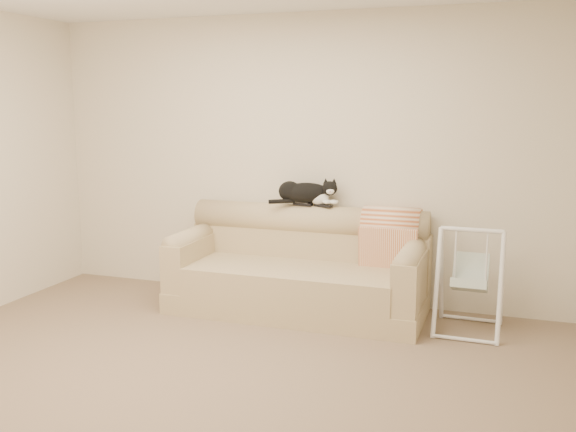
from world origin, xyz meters
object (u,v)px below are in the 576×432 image
object	(u,v)px
remote_b	(323,205)
tuxedo_cat	(306,193)
sofa	(299,271)
baby_swing	(470,280)
remote_a	(303,204)

from	to	relation	value
remote_b	tuxedo_cat	world-z (taller)	tuxedo_cat
sofa	tuxedo_cat	size ratio (longest dim) A/B	3.58
sofa	remote_b	bearing A→B (deg)	55.46
tuxedo_cat	baby_swing	bearing A→B (deg)	-12.34
sofa	remote_a	world-z (taller)	remote_a
remote_a	baby_swing	world-z (taller)	remote_a
sofa	remote_a	size ratio (longest dim) A/B	11.87
remote_b	baby_swing	distance (m)	1.42
remote_a	baby_swing	size ratio (longest dim) A/B	0.22
tuxedo_cat	sofa	bearing A→B (deg)	-85.82
remote_a	tuxedo_cat	xyz separation A→B (m)	(0.03, 0.01, 0.10)
tuxedo_cat	baby_swing	world-z (taller)	tuxedo_cat
remote_b	baby_swing	xyz separation A→B (m)	(1.30, -0.30, -0.49)
remote_b	tuxedo_cat	size ratio (longest dim) A/B	0.29
remote_a	remote_b	size ratio (longest dim) A/B	1.05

